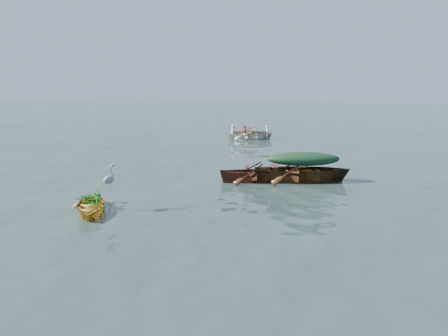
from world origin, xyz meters
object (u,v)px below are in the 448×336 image
object	(u,v)px
yellow_dinghy	(91,213)
open_wooden_boat	(260,182)
rowed_boat	(250,139)
green_tarp_boat	(302,182)
heron	(109,184)

from	to	relation	value
yellow_dinghy	open_wooden_boat	xyz separation A→B (m)	(2.47, 6.07, 0.00)
open_wooden_boat	rowed_boat	size ratio (longest dim) A/B	1.00
green_tarp_boat	open_wooden_boat	xyz separation A→B (m)	(-1.37, -0.80, 0.00)
green_tarp_boat	open_wooden_boat	bearing A→B (deg)	90.00
heron	open_wooden_boat	bearing A→B (deg)	25.72
yellow_dinghy	green_tarp_boat	distance (m)	7.87
yellow_dinghy	green_tarp_boat	world-z (taller)	green_tarp_boat
open_wooden_boat	rowed_boat	world-z (taller)	rowed_boat
open_wooden_boat	heron	size ratio (longest dim) A/B	4.60
yellow_dinghy	heron	size ratio (longest dim) A/B	2.91
yellow_dinghy	rowed_boat	distance (m)	17.08
rowed_boat	heron	distance (m)	16.77
yellow_dinghy	heron	bearing A→B (deg)	5.19
green_tarp_boat	rowed_boat	xyz separation A→B (m)	(-7.32, 9.85, 0.00)
yellow_dinghy	green_tarp_boat	bearing A→B (deg)	16.98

